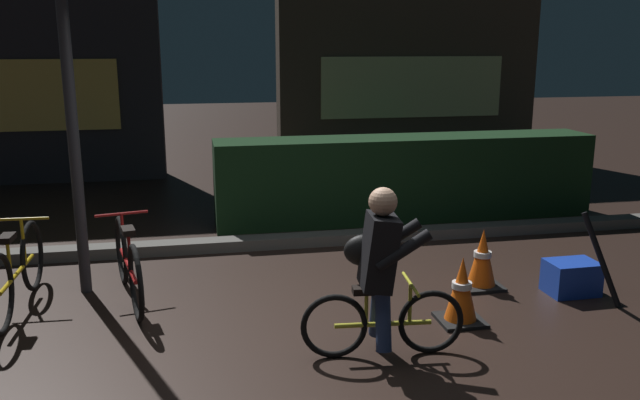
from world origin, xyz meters
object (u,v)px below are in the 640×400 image
Objects in this scene: parked_bike_left_mid at (17,272)px; parked_bike_center_left at (128,263)px; traffic_cone_far at (482,259)px; traffic_cone_near at (462,291)px; blue_crate at (571,277)px; street_post at (74,140)px; cyclist at (380,272)px; closed_umbrella at (601,259)px.

parked_bike_left_mid is 1.02× the size of parked_bike_center_left.
traffic_cone_near is at bearing -125.39° from traffic_cone_far.
street_post is at bearing 168.17° from blue_crate.
street_post reaches higher than blue_crate.
cyclist reaches higher than traffic_cone_far.
parked_bike_center_left reaches higher than traffic_cone_near.
cyclist is (-1.31, -1.12, 0.36)m from traffic_cone_far.
closed_umbrella is (4.89, -0.82, 0.06)m from parked_bike_left_mid.
parked_bike_left_mid is at bearing 164.69° from traffic_cone_near.
cyclist is at bearing -158.20° from blue_crate.
cyclist is (1.85, -1.43, 0.30)m from parked_bike_center_left.
cyclist is (2.75, -1.39, 0.29)m from parked_bike_left_mid.
street_post is 2.94m from cyclist.
cyclist is at bearing -152.94° from traffic_cone_near.
blue_crate is at bearing -11.83° from street_post.
traffic_cone_near is at bearing 32.13° from cyclist.
traffic_cone_near is at bearing 54.48° from closed_umbrella.
cyclist is at bearing 62.81° from closed_umbrella.
blue_crate is at bearing -22.69° from traffic_cone_far.
traffic_cone_far is (3.16, -0.32, -0.07)m from parked_bike_center_left.
parked_bike_center_left is (0.90, 0.05, -0.00)m from parked_bike_left_mid.
traffic_cone_far is 0.79m from blue_crate.
blue_crate is (3.89, -0.62, -0.18)m from parked_bike_center_left.
parked_bike_center_left is 4.09m from closed_umbrella.
cyclist reaches higher than closed_umbrella.
cyclist reaches higher than parked_bike_center_left.
closed_umbrella is (0.11, -0.25, 0.25)m from blue_crate.
traffic_cone_far is at bearing 54.61° from traffic_cone_near.
street_post is 1.21m from parked_bike_left_mid.
cyclist reaches higher than blue_crate.
parked_bike_left_mid is 1.88× the size of closed_umbrella.
closed_umbrella reaches higher than traffic_cone_far.
traffic_cone_far is (4.06, -0.27, -0.07)m from parked_bike_left_mid.
traffic_cone_near is 1.25× the size of blue_crate.
blue_crate is (0.72, -0.30, -0.12)m from traffic_cone_far.
parked_bike_left_mid is 4.96m from closed_umbrella.
closed_umbrella reaches higher than parked_bike_center_left.
closed_umbrella is (3.99, -0.87, 0.06)m from parked_bike_center_left.
traffic_cone_near is 1.29m from blue_crate.
parked_bike_left_mid is 1.28× the size of cyclist.
parked_bike_left_mid is at bearing 158.28° from cyclist.
street_post is 4.56m from blue_crate.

